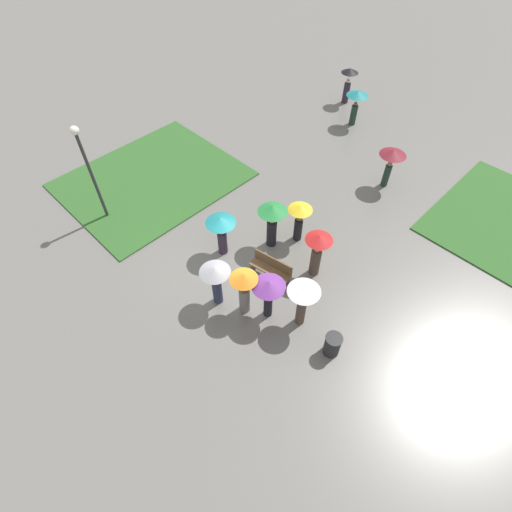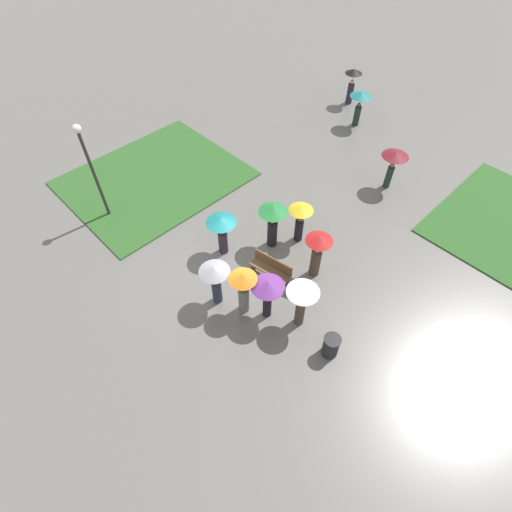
# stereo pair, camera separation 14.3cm
# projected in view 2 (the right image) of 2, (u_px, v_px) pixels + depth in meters

# --- Properties ---
(ground_plane) EXTENTS (90.00, 90.00, 0.00)m
(ground_plane) POSITION_uv_depth(u_px,v_px,m) (230.00, 276.00, 14.46)
(ground_plane) COLOR #66635E
(lawn_patch_near) EXTENTS (6.24, 7.41, 0.06)m
(lawn_patch_near) POSITION_uv_depth(u_px,v_px,m) (155.00, 178.00, 18.04)
(lawn_patch_near) COLOR #2D5B26
(lawn_patch_near) RESTS_ON ground_plane
(park_bench) EXTENTS (1.60, 0.69, 0.90)m
(park_bench) POSITION_uv_depth(u_px,v_px,m) (271.00, 268.00, 14.11)
(park_bench) COLOR brown
(park_bench) RESTS_ON ground_plane
(lamp_post) EXTENTS (0.32, 0.32, 4.14)m
(lamp_post) POSITION_uv_depth(u_px,v_px,m) (89.00, 161.00, 14.52)
(lamp_post) COLOR #2D2D30
(lamp_post) RESTS_ON ground_plane
(trash_bin) EXTENTS (0.54, 0.54, 0.85)m
(trash_bin) POSITION_uv_depth(u_px,v_px,m) (331.00, 346.00, 12.18)
(trash_bin) COLOR #232326
(trash_bin) RESTS_ON ground_plane
(crowd_person_white) EXTENTS (1.04, 1.04, 1.91)m
(crowd_person_white) POSITION_uv_depth(u_px,v_px,m) (302.00, 298.00, 12.16)
(crowd_person_white) COLOR #47382D
(crowd_person_white) RESTS_ON ground_plane
(crowd_person_purple) EXTENTS (1.08, 1.08, 1.80)m
(crowd_person_purple) POSITION_uv_depth(u_px,v_px,m) (268.00, 289.00, 12.36)
(crowd_person_purple) COLOR black
(crowd_person_purple) RESTS_ON ground_plane
(crowd_person_green) EXTENTS (1.08, 1.08, 1.97)m
(crowd_person_green) POSITION_uv_depth(u_px,v_px,m) (273.00, 218.00, 14.43)
(crowd_person_green) COLOR black
(crowd_person_green) RESTS_ON ground_plane
(crowd_person_red) EXTENTS (0.95, 0.95, 1.95)m
(crowd_person_red) POSITION_uv_depth(u_px,v_px,m) (318.00, 250.00, 13.59)
(crowd_person_red) COLOR #47382D
(crowd_person_red) RESTS_ON ground_plane
(crowd_person_grey) EXTENTS (1.02, 1.02, 1.76)m
(crowd_person_grey) POSITION_uv_depth(u_px,v_px,m) (215.00, 278.00, 12.85)
(crowd_person_grey) COLOR #282D47
(crowd_person_grey) RESTS_ON ground_plane
(crowd_person_teal) EXTENTS (1.11, 1.11, 1.77)m
(crowd_person_teal) POSITION_uv_depth(u_px,v_px,m) (222.00, 227.00, 14.26)
(crowd_person_teal) COLOR #2D2333
(crowd_person_teal) RESTS_ON ground_plane
(crowd_person_yellow) EXTENTS (0.91, 0.91, 1.73)m
(crowd_person_yellow) POSITION_uv_depth(u_px,v_px,m) (300.00, 217.00, 14.76)
(crowd_person_yellow) COLOR black
(crowd_person_yellow) RESTS_ON ground_plane
(crowd_person_orange) EXTENTS (0.91, 0.91, 1.93)m
(crowd_person_orange) POSITION_uv_depth(u_px,v_px,m) (243.00, 286.00, 12.57)
(crowd_person_orange) COLOR slate
(crowd_person_orange) RESTS_ON ground_plane
(lone_walker_far_path) EXTENTS (1.10, 1.10, 1.80)m
(lone_walker_far_path) POSITION_uv_depth(u_px,v_px,m) (360.00, 100.00, 19.94)
(lone_walker_far_path) COLOR #1E3328
(lone_walker_far_path) RESTS_ON ground_plane
(lone_walker_mid_plaza) EXTENTS (0.91, 0.91, 1.89)m
(lone_walker_mid_plaza) POSITION_uv_depth(u_px,v_px,m) (352.00, 81.00, 21.45)
(lone_walker_mid_plaza) COLOR #2D2333
(lone_walker_mid_plaza) RESTS_ON ground_plane
(lone_walker_near_lawn) EXTENTS (1.13, 1.13, 1.81)m
(lone_walker_near_lawn) POSITION_uv_depth(u_px,v_px,m) (394.00, 160.00, 16.65)
(lone_walker_near_lawn) COLOR #1E3328
(lone_walker_near_lawn) RESTS_ON ground_plane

